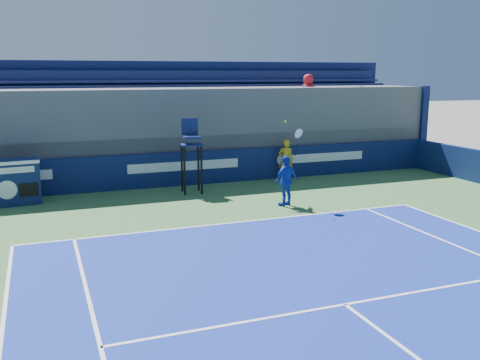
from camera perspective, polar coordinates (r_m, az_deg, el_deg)
name	(u,v)px	position (r m, az deg, el deg)	size (l,w,h in m)	color
ball_person	(286,160)	(19.84, 4.91, 2.14)	(0.55, 0.36, 1.51)	gold
back_hoarding	(184,169)	(19.01, -6.00, 1.20)	(20.40, 0.21, 1.20)	#0C1745
match_clock	(16,180)	(17.49, -22.74, -0.05)	(1.39, 0.85, 1.40)	#0E1D4A
umpire_chair	(191,147)	(17.65, -5.24, 3.48)	(0.77, 0.77, 2.48)	black
tennis_player	(286,181)	(15.99, 4.95, -0.06)	(1.01, 0.66, 2.57)	#1636B5
stadium_seating	(169,128)	(20.81, -7.55, 5.47)	(21.00, 4.05, 4.40)	#58585E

